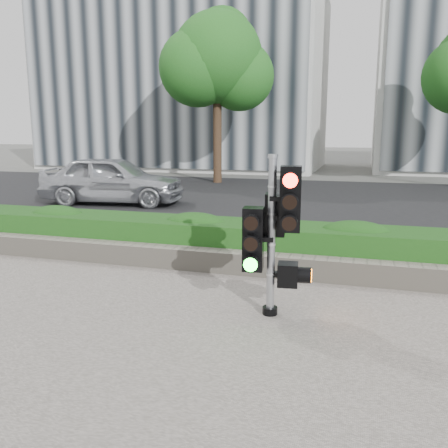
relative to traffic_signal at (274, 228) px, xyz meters
name	(u,v)px	position (x,y,z in m)	size (l,w,h in m)	color
ground	(218,322)	(-0.58, -0.38, -1.11)	(120.00, 120.00, 0.00)	#51514C
road	(311,202)	(-0.58, 9.62, -1.10)	(60.00, 13.00, 0.02)	black
curb	(269,253)	(-0.58, 2.77, -1.05)	(60.00, 0.25, 0.12)	gray
stone_wall	(254,264)	(-0.58, 1.52, -0.91)	(12.00, 0.32, 0.34)	gray
hedge	(263,244)	(-0.58, 2.17, -0.74)	(12.00, 1.00, 0.68)	#327524
building_left	(187,41)	(-9.58, 22.62, 6.39)	(16.00, 9.00, 15.00)	#B7B7B2
tree_left	(217,61)	(-5.10, 14.18, 3.94)	(4.61, 4.03, 7.34)	black
traffic_signal	(274,228)	(0.00, 0.00, 0.00)	(0.69, 0.54, 1.95)	black
car_silver	(113,180)	(-6.37, 7.45, -0.35)	(1.74, 4.33, 1.48)	#B7B9BE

